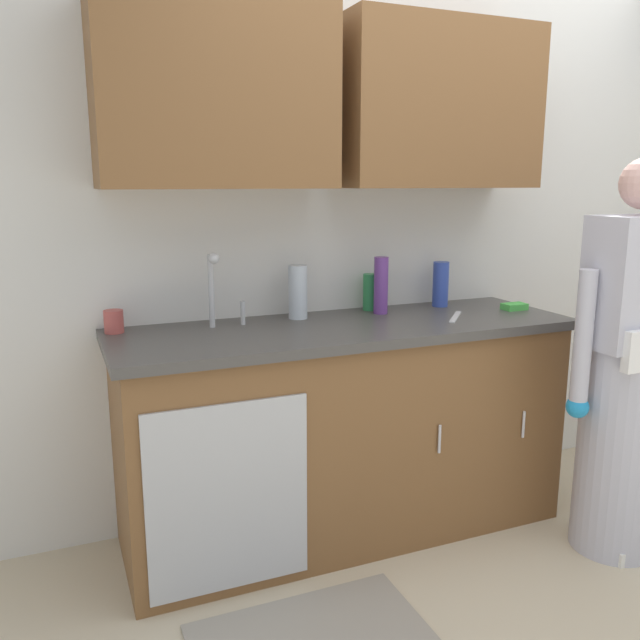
# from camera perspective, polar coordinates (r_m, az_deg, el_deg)

# --- Properties ---
(ground_plane) EXTENTS (9.00, 9.00, 0.00)m
(ground_plane) POSITION_cam_1_polar(r_m,az_deg,el_deg) (2.86, 19.34, -21.00)
(ground_plane) COLOR beige
(kitchen_wall_with_uppers) EXTENTS (4.80, 0.44, 2.70)m
(kitchen_wall_with_uppers) POSITION_cam_1_polar(r_m,az_deg,el_deg) (3.14, 6.97, 10.96)
(kitchen_wall_with_uppers) COLOR silver
(kitchen_wall_with_uppers) RESTS_ON ground
(counter_cabinet) EXTENTS (1.90, 0.62, 0.90)m
(counter_cabinet) POSITION_cam_1_polar(r_m,az_deg,el_deg) (2.89, 2.11, -9.87)
(counter_cabinet) COLOR brown
(counter_cabinet) RESTS_ON ground
(countertop) EXTENTS (1.96, 0.66, 0.04)m
(countertop) POSITION_cam_1_polar(r_m,az_deg,el_deg) (2.76, 2.23, -0.73)
(countertop) COLOR #474442
(countertop) RESTS_ON counter_cabinet
(sink) EXTENTS (0.50, 0.36, 0.35)m
(sink) POSITION_cam_1_polar(r_m,az_deg,el_deg) (2.60, -7.78, -1.50)
(sink) COLOR #B7BABF
(sink) RESTS_ON counter_cabinet
(person_at_sink) EXTENTS (0.55, 0.34, 1.62)m
(person_at_sink) POSITION_cam_1_polar(r_m,az_deg,el_deg) (2.94, 25.14, -5.65)
(person_at_sink) COLOR white
(person_at_sink) RESTS_ON ground
(bottle_dish_liquid) EXTENTS (0.07, 0.07, 0.17)m
(bottle_dish_liquid) POSITION_cam_1_polar(r_m,az_deg,el_deg) (3.04, 4.39, 2.45)
(bottle_dish_liquid) COLOR #2D8C4C
(bottle_dish_liquid) RESTS_ON countertop
(bottle_cleaner_spray) EXTENTS (0.06, 0.06, 0.26)m
(bottle_cleaner_spray) POSITION_cam_1_polar(r_m,az_deg,el_deg) (2.96, 5.34, 3.02)
(bottle_cleaner_spray) COLOR #66388C
(bottle_cleaner_spray) RESTS_ON countertop
(bottle_water_short) EXTENTS (0.08, 0.08, 0.21)m
(bottle_water_short) POSITION_cam_1_polar(r_m,az_deg,el_deg) (3.18, 10.48, 3.09)
(bottle_water_short) COLOR #334CB2
(bottle_water_short) RESTS_ON countertop
(bottle_water_tall) EXTENTS (0.08, 0.08, 0.23)m
(bottle_water_tall) POSITION_cam_1_polar(r_m,az_deg,el_deg) (2.84, -1.95, 2.46)
(bottle_water_tall) COLOR silver
(bottle_water_tall) RESTS_ON countertop
(cup_by_sink) EXTENTS (0.08, 0.08, 0.09)m
(cup_by_sink) POSITION_cam_1_polar(r_m,az_deg,el_deg) (2.70, -17.56, -0.13)
(cup_by_sink) COLOR #B24C47
(cup_by_sink) RESTS_ON countertop
(knife_on_counter) EXTENTS (0.18, 0.20, 0.01)m
(knife_on_counter) POSITION_cam_1_polar(r_m,az_deg,el_deg) (2.94, 11.74, 0.27)
(knife_on_counter) COLOR silver
(knife_on_counter) RESTS_ON countertop
(sponge) EXTENTS (0.11, 0.07, 0.03)m
(sponge) POSITION_cam_1_polar(r_m,az_deg,el_deg) (3.18, 16.60, 1.13)
(sponge) COLOR #4CBF4C
(sponge) RESTS_ON countertop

